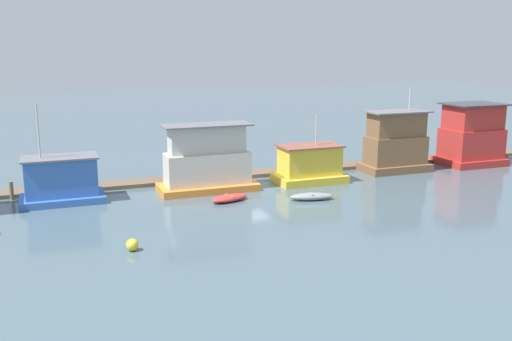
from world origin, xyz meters
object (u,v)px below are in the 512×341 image
(houseboat_brown, at_px, (396,144))
(dinghy_grey, at_px, (312,196))
(houseboat_blue, at_px, (61,181))
(buoy_yellow, at_px, (132,245))
(houseboat_orange, at_px, (207,163))
(houseboat_yellow, at_px, (310,165))
(dinghy_red, at_px, (229,198))
(houseboat_red, at_px, (472,136))
(mooring_post_far_right, at_px, (11,191))

(houseboat_brown, distance_m, dinghy_grey, 12.75)
(houseboat_blue, bearing_deg, buoy_yellow, -74.91)
(houseboat_orange, height_order, houseboat_yellow, houseboat_yellow)
(houseboat_yellow, relative_size, houseboat_brown, 0.76)
(dinghy_red, relative_size, buoy_yellow, 4.58)
(houseboat_red, bearing_deg, buoy_yellow, -159.89)
(houseboat_orange, relative_size, houseboat_brown, 1.02)
(buoy_yellow, bearing_deg, houseboat_red, 20.11)
(houseboat_red, height_order, buoy_yellow, houseboat_red)
(houseboat_yellow, bearing_deg, houseboat_brown, 7.19)
(houseboat_orange, relative_size, houseboat_red, 1.31)
(houseboat_brown, xyz_separation_m, dinghy_grey, (-11.00, -6.09, -2.12))
(houseboat_yellow, xyz_separation_m, dinghy_red, (-7.82, -3.27, -1.15))
(dinghy_red, bearing_deg, houseboat_blue, 160.15)
(dinghy_red, height_order, dinghy_grey, dinghy_grey)
(mooring_post_far_right, bearing_deg, houseboat_red, -2.14)
(houseboat_blue, height_order, houseboat_brown, houseboat_brown)
(dinghy_grey, relative_size, mooring_post_far_right, 2.45)
(houseboat_orange, distance_m, buoy_yellow, 13.48)
(houseboat_blue, height_order, houseboat_orange, houseboat_blue)
(houseboat_orange, height_order, houseboat_brown, houseboat_brown)
(houseboat_red, xyz_separation_m, dinghy_grey, (-19.14, -6.08, -2.36))
(houseboat_red, xyz_separation_m, mooring_post_far_right, (-39.15, 1.47, -1.95))
(houseboat_yellow, xyz_separation_m, mooring_post_far_right, (-22.23, 2.56, -0.72))
(dinghy_grey, bearing_deg, buoy_yellow, -156.49)
(houseboat_brown, relative_size, buoy_yellow, 10.86)
(houseboat_orange, relative_size, dinghy_red, 2.41)
(houseboat_orange, bearing_deg, dinghy_red, -80.92)
(houseboat_red, xyz_separation_m, dinghy_red, (-24.74, -4.36, -2.38))
(mooring_post_far_right, distance_m, buoy_yellow, 14.91)
(houseboat_red, bearing_deg, mooring_post_far_right, 177.86)
(dinghy_red, bearing_deg, houseboat_yellow, 22.67)
(houseboat_orange, xyz_separation_m, buoy_yellow, (-7.35, -11.16, -1.81))
(houseboat_red, bearing_deg, houseboat_orange, -178.19)
(houseboat_orange, xyz_separation_m, dinghy_red, (0.57, -3.56, -1.90))
(houseboat_yellow, distance_m, houseboat_brown, 8.91)
(houseboat_brown, relative_size, houseboat_red, 1.29)
(houseboat_yellow, bearing_deg, houseboat_orange, 178.01)
(houseboat_yellow, bearing_deg, houseboat_red, 3.69)
(houseboat_brown, distance_m, buoy_yellow, 27.36)
(houseboat_yellow, height_order, dinghy_red, houseboat_yellow)
(houseboat_red, height_order, mooring_post_far_right, houseboat_red)
(mooring_post_far_right, height_order, buoy_yellow, mooring_post_far_right)
(houseboat_blue, bearing_deg, dinghy_red, -19.85)
(houseboat_blue, bearing_deg, houseboat_red, 0.60)
(houseboat_blue, bearing_deg, houseboat_brown, 0.81)
(mooring_post_far_right, bearing_deg, houseboat_orange, -9.30)
(houseboat_yellow, xyz_separation_m, dinghy_grey, (-2.22, -4.98, -1.13))
(buoy_yellow, bearing_deg, houseboat_orange, 56.63)
(houseboat_yellow, relative_size, houseboat_red, 0.98)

